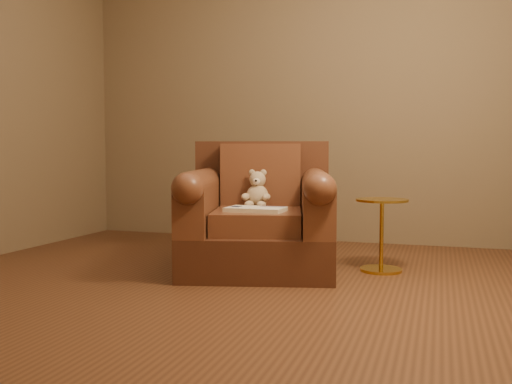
% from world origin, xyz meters
% --- Properties ---
extents(floor, '(4.00, 4.00, 0.00)m').
position_xyz_m(floor, '(0.00, 0.00, 0.00)').
color(floor, brown).
rests_on(floor, ground).
extents(room, '(4.02, 4.02, 2.71)m').
position_xyz_m(room, '(0.00, 0.00, 1.71)').
color(room, '#766349').
rests_on(room, ground).
extents(armchair, '(1.21, 1.17, 0.91)m').
position_xyz_m(armchair, '(0.15, 0.56, 0.35)').
color(armchair, '#482618').
rests_on(armchair, floor).
extents(teddy_bear, '(0.20, 0.23, 0.28)m').
position_xyz_m(teddy_bear, '(0.12, 0.63, 0.54)').
color(teddy_bear, tan).
rests_on(teddy_bear, armchair).
extents(guidebook, '(0.38, 0.24, 0.03)m').
position_xyz_m(guidebook, '(0.20, 0.34, 0.45)').
color(guidebook, beige).
rests_on(guidebook, armchair).
extents(side_table, '(0.36, 0.36, 0.50)m').
position_xyz_m(side_table, '(0.98, 0.76, 0.27)').
color(side_table, gold).
rests_on(side_table, floor).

